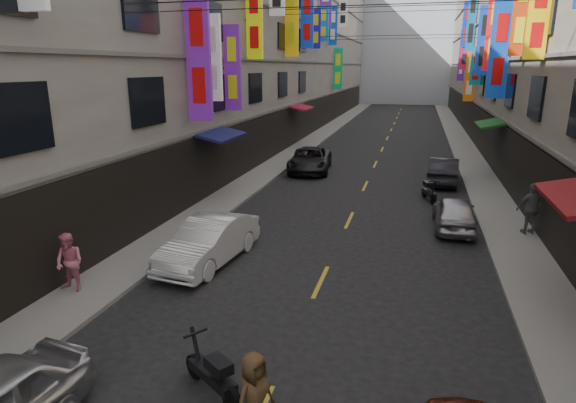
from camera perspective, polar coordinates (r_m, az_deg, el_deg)
The scene contains 17 objects.
sidewalk_left at distance 38.00m, azimuth 2.00°, elevation 6.68°, with size 2.00×90.00×0.12m, color slate.
sidewalk_right at distance 37.25m, azimuth 20.38°, elevation 5.53°, with size 2.00×90.00×0.12m, color slate.
building_row_left at distance 39.46m, azimuth -6.96°, elevation 20.64°, with size 10.14×90.00×19.00m.
haze_block at distance 86.77m, azimuth 14.04°, elevation 18.55°, with size 18.00×8.00×22.00m, color #AAB1BE.
shop_signage at distance 29.41m, azimuth 10.57°, elevation 21.46°, with size 14.00×55.00×12.00m.
street_awnings at distance 21.12m, azimuth 4.89°, elevation 7.46°, with size 13.99×35.20×0.41m.
overhead_cables at distance 24.86m, azimuth 10.07°, elevation 21.93°, with size 14.00×38.04×1.24m.
lane_markings at distance 34.20m, azimuth 10.73°, elevation 5.31°, with size 0.12×80.20×0.01m.
scooter_crossing at distance 9.68m, azimuth -8.89°, elevation -19.57°, with size 1.55×1.12×1.14m.
scooter_far_right at distance 23.15m, azimuth 16.36°, elevation 1.14°, with size 0.74×1.76×1.14m.
car_left_mid at distance 15.35m, azimuth -9.35°, elevation -4.67°, with size 1.51×4.34×1.43m, color white.
car_left_far at distance 28.58m, azimuth 2.63°, elevation 4.96°, with size 2.29×4.97×1.38m, color black.
car_right_mid at distance 19.38m, azimuth 19.12°, elevation -1.29°, with size 1.49×3.70×1.26m, color #A8A7AC.
car_right_far at distance 26.83m, azimuth 17.95°, elevation 3.51°, with size 1.47×4.21×1.39m, color #222128.
pedestrian_lfar at distance 14.27m, azimuth -24.48°, elevation -6.60°, with size 0.79×0.54×1.63m, color pink.
pedestrian_rfar at distance 19.46m, azimuth 26.90°, elevation -0.77°, with size 1.10×0.63×1.88m, color #5F5F61.
pedestrian_crossing at distance 8.53m, azimuth -4.04°, elevation -22.04°, with size 0.77×0.52×1.57m, color #48341D.
Camera 1 is at (2.36, 5.41, 6.00)m, focal length 30.00 mm.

